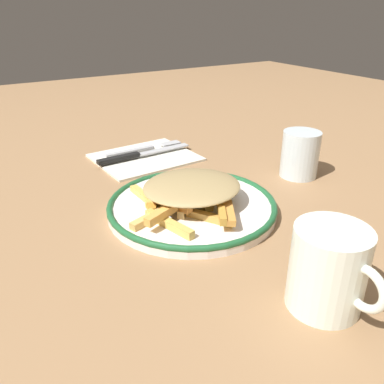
{
  "coord_description": "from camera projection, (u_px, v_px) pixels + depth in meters",
  "views": [
    {
      "loc": [
        0.47,
        -0.29,
        0.3
      ],
      "look_at": [
        0.0,
        0.0,
        0.03
      ],
      "focal_mm": 37.17,
      "sensor_mm": 36.0,
      "label": 1
    }
  ],
  "objects": [
    {
      "name": "coffee_mug",
      "position": [
        329.0,
        269.0,
        0.41
      ],
      "size": [
        0.11,
        0.08,
        0.09
      ],
      "color": "white",
      "rests_on": "ground_plane"
    },
    {
      "name": "napkin",
      "position": [
        145.0,
        156.0,
        0.84
      ],
      "size": [
        0.18,
        0.21,
        0.01
      ],
      "primitive_type": "cube",
      "rotation": [
        0.0,
        0.0,
        0.06
      ],
      "color": "silver",
      "rests_on": "ground_plane"
    },
    {
      "name": "fork",
      "position": [
        145.0,
        148.0,
        0.86
      ],
      "size": [
        0.02,
        0.18,
        0.01
      ],
      "color": "silver",
      "rests_on": "napkin"
    },
    {
      "name": "ground_plane",
      "position": [
        192.0,
        211.0,
        0.63
      ],
      "size": [
        2.6,
        2.6,
        0.0
      ],
      "primitive_type": "plane",
      "color": "#98714C"
    },
    {
      "name": "plate",
      "position": [
        192.0,
        206.0,
        0.62
      ],
      "size": [
        0.26,
        0.26,
        0.02
      ],
      "color": "white",
      "rests_on": "ground_plane"
    },
    {
      "name": "water_glass",
      "position": [
        300.0,
        154.0,
        0.74
      ],
      "size": [
        0.07,
        0.07,
        0.09
      ],
      "primitive_type": "cylinder",
      "color": "silver",
      "rests_on": "ground_plane"
    },
    {
      "name": "knife",
      "position": [
        137.0,
        155.0,
        0.82
      ],
      "size": [
        0.03,
        0.21,
        0.01
      ],
      "color": "black",
      "rests_on": "napkin"
    },
    {
      "name": "fries_heap",
      "position": [
        190.0,
        192.0,
        0.61
      ],
      "size": [
        0.2,
        0.19,
        0.04
      ],
      "color": "gold",
      "rests_on": "plate"
    }
  ]
}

